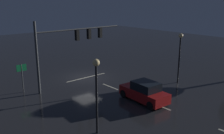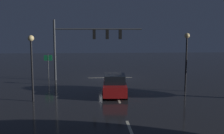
{
  "view_description": "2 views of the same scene",
  "coord_description": "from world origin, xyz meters",
  "px_view_note": "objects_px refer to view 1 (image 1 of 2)",
  "views": [
    {
      "loc": [
        15.03,
        21.6,
        8.22
      ],
      "look_at": [
        -0.39,
        3.81,
        1.88
      ],
      "focal_mm": 40.58,
      "sensor_mm": 36.0,
      "label": 1
    },
    {
      "loc": [
        1.84,
        28.95,
        4.86
      ],
      "look_at": [
        0.16,
        5.22,
        1.87
      ],
      "focal_mm": 41.46,
      "sensor_mm": 36.0,
      "label": 2
    }
  ],
  "objects_px": {
    "street_lamp_left_kerb": "(180,49)",
    "street_lamp_right_kerb": "(96,82)",
    "route_sign": "(22,72)",
    "traffic_signal_assembly": "(71,41)",
    "car_approaching": "(144,92)"
  },
  "relations": [
    {
      "from": "car_approaching",
      "to": "traffic_signal_assembly",
      "type": "bearing_deg",
      "value": -72.53
    },
    {
      "from": "car_approaching",
      "to": "street_lamp_right_kerb",
      "type": "distance_m",
      "value": 6.83
    },
    {
      "from": "car_approaching",
      "to": "street_lamp_right_kerb",
      "type": "xyz_separation_m",
      "value": [
        6.12,
        1.56,
        2.6
      ]
    },
    {
      "from": "car_approaching",
      "to": "route_sign",
      "type": "bearing_deg",
      "value": -51.93
    },
    {
      "from": "street_lamp_right_kerb",
      "to": "traffic_signal_assembly",
      "type": "bearing_deg",
      "value": -113.28
    },
    {
      "from": "street_lamp_left_kerb",
      "to": "street_lamp_right_kerb",
      "type": "bearing_deg",
      "value": 11.91
    },
    {
      "from": "route_sign",
      "to": "street_lamp_right_kerb",
      "type": "bearing_deg",
      "value": 93.48
    },
    {
      "from": "street_lamp_left_kerb",
      "to": "street_lamp_right_kerb",
      "type": "height_order",
      "value": "street_lamp_left_kerb"
    },
    {
      "from": "route_sign",
      "to": "traffic_signal_assembly",
      "type": "bearing_deg",
      "value": 163.83
    },
    {
      "from": "traffic_signal_assembly",
      "to": "car_approaching",
      "type": "distance_m",
      "value": 8.49
    },
    {
      "from": "traffic_signal_assembly",
      "to": "car_approaching",
      "type": "bearing_deg",
      "value": 107.47
    },
    {
      "from": "car_approaching",
      "to": "route_sign",
      "type": "relative_size",
      "value": 1.69
    },
    {
      "from": "traffic_signal_assembly",
      "to": "car_approaching",
      "type": "xyz_separation_m",
      "value": [
        -2.3,
        7.32,
        -3.62
      ]
    },
    {
      "from": "traffic_signal_assembly",
      "to": "street_lamp_left_kerb",
      "type": "bearing_deg",
      "value": 143.63
    },
    {
      "from": "traffic_signal_assembly",
      "to": "street_lamp_left_kerb",
      "type": "relative_size",
      "value": 1.88
    }
  ]
}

